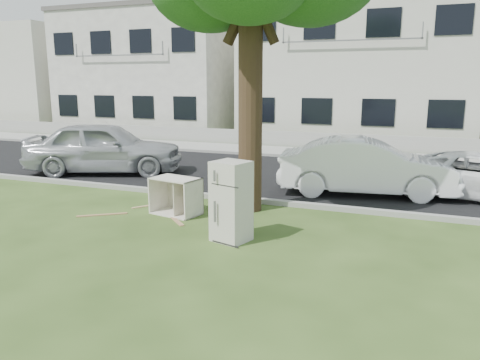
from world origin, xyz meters
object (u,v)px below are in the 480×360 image
at_px(cabinet, 176,196).
at_px(car_center, 366,167).
at_px(car_left, 105,147).
at_px(fridge, 231,201).

height_order(cabinet, car_center, car_center).
relative_size(car_center, car_left, 0.91).
distance_m(cabinet, car_left, 5.70).
distance_m(fridge, car_left, 7.90).
height_order(car_center, car_left, car_left).
bearing_deg(car_center, fridge, 148.72).
relative_size(fridge, car_left, 0.31).
bearing_deg(car_left, fridge, -147.36).
bearing_deg(cabinet, car_left, 154.61).
bearing_deg(cabinet, car_center, 54.66).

